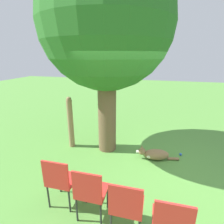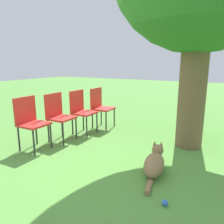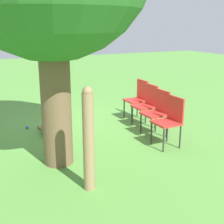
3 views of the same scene
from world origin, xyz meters
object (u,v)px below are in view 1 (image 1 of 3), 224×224
object	(u,v)px
red_chair_2	(90,191)
dog	(154,154)
red_chair_1	(126,205)
tennis_ball	(181,154)
fence_post	(71,122)
red_chair_0	(171,222)
red_chair_3	(60,179)
oak_tree	(106,25)

from	to	relation	value
red_chair_2	dog	bearing A→B (deg)	-25.46
red_chair_1	tennis_ball	world-z (taller)	red_chair_1
red_chair_1	red_chair_2	size ratio (longest dim) A/B	1.00
fence_post	red_chair_0	xyz separation A→B (m)	(-2.23, -2.49, -0.19)
red_chair_1	red_chair_3	xyz separation A→B (m)	(0.23, 1.13, 0.00)
fence_post	red_chair_0	bearing A→B (deg)	-131.88
red_chair_0	red_chair_1	distance (m)	0.58
red_chair_1	tennis_ball	xyz separation A→B (m)	(2.38, -0.97, -0.50)
red_chair_3	dog	bearing A→B (deg)	-39.45
red_chair_1	tennis_ball	bearing A→B (deg)	-22.92
fence_post	red_chair_1	size ratio (longest dim) A/B	1.55
fence_post	tennis_ball	bearing A→B (deg)	-84.91
red_chair_2	red_chair_3	bearing A→B (deg)	77.92
tennis_ball	dog	bearing A→B (deg)	117.68
red_chair_3	tennis_ball	xyz separation A→B (m)	(2.15, -2.10, -0.50)
dog	red_chair_2	world-z (taller)	red_chair_2
dog	fence_post	xyz separation A→B (m)	(0.08, 2.24, 0.58)
oak_tree	red_chair_3	world-z (taller)	oak_tree
dog	tennis_ball	xyz separation A→B (m)	(0.34, -0.65, -0.10)
dog	red_chair_1	size ratio (longest dim) A/B	1.13
oak_tree	fence_post	world-z (taller)	oak_tree
fence_post	red_chair_2	xyz separation A→B (m)	(-2.01, -1.36, -0.19)
red_chair_3	tennis_ball	world-z (taller)	red_chair_3
tennis_ball	oak_tree	bearing A→B (deg)	93.88
dog	fence_post	size ratio (longest dim) A/B	0.73
red_chair_2	red_chair_3	world-z (taller)	same
dog	red_chair_2	bearing A→B (deg)	54.49
red_chair_0	red_chair_1	world-z (taller)	same
oak_tree	red_chair_1	bearing A→B (deg)	-157.47
red_chair_0	dog	bearing A→B (deg)	5.78
oak_tree	dog	size ratio (longest dim) A/B	4.46
oak_tree	dog	distance (m)	3.20
red_chair_2	tennis_ball	bearing A→B (deg)	-34.87
red_chair_0	red_chair_3	size ratio (longest dim) A/B	1.00
oak_tree	tennis_ball	distance (m)	3.59
oak_tree	red_chair_0	bearing A→B (deg)	-147.62
fence_post	red_chair_0	distance (m)	3.35
red_chair_3	oak_tree	bearing A→B (deg)	-6.35
oak_tree	tennis_ball	world-z (taller)	oak_tree
red_chair_0	red_chair_2	xyz separation A→B (m)	(0.23, 1.13, 0.00)
dog	red_chair_3	bearing A→B (deg)	40.49
dog	tennis_ball	world-z (taller)	dog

